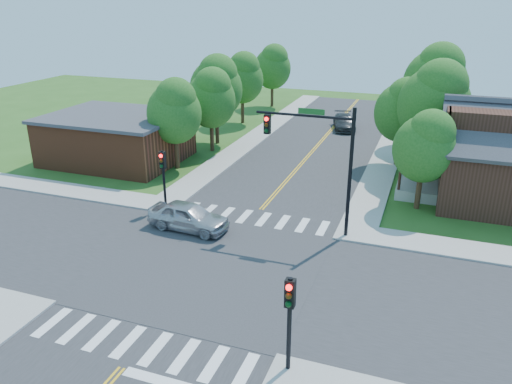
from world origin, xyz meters
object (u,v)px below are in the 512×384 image
at_px(signal_pole_se, 290,308).
at_px(signal_pole_nw, 163,169).
at_px(signal_mast_ne, 319,150).
at_px(car_dgrey, 344,122).
at_px(car_silver, 188,217).

distance_m(signal_pole_se, signal_pole_nw, 15.84).
distance_m(signal_mast_ne, signal_pole_se, 11.55).
height_order(signal_pole_nw, car_dgrey, signal_pole_nw).
xyz_separation_m(signal_mast_ne, car_silver, (-6.85, -2.09, -4.05)).
relative_size(signal_mast_ne, car_dgrey, 1.39).
xyz_separation_m(car_silver, car_dgrey, (4.04, 25.78, -0.09)).
height_order(signal_mast_ne, car_silver, signal_mast_ne).
xyz_separation_m(signal_mast_ne, car_dgrey, (-2.81, 23.69, -4.15)).
bearing_deg(signal_pole_nw, signal_pole_se, -45.00).
bearing_deg(car_dgrey, signal_pole_nw, -121.02).
bearing_deg(car_silver, signal_pole_se, -132.56).
xyz_separation_m(signal_pole_se, car_silver, (-8.54, 9.12, -1.86)).
xyz_separation_m(signal_mast_ne, signal_pole_nw, (-9.51, -0.01, -2.19)).
bearing_deg(signal_mast_ne, signal_pole_nw, -179.93).
xyz_separation_m(signal_mast_ne, signal_pole_se, (1.69, -11.21, -2.19)).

